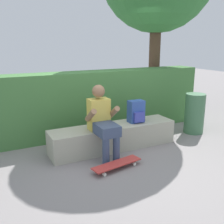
{
  "coord_description": "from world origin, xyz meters",
  "views": [
    {
      "loc": [
        -2.01,
        -3.53,
        1.84
      ],
      "look_at": [
        -0.06,
        0.36,
        0.68
      ],
      "focal_mm": 42.63,
      "sensor_mm": 36.0,
      "label": 1
    }
  ],
  "objects_px": {
    "bench_main": "(114,137)",
    "skateboard_near_person": "(117,164)",
    "trash_bin": "(194,113)",
    "backpack_on_bench": "(136,112)",
    "person_skater": "(102,120)"
  },
  "relations": [
    {
      "from": "bench_main",
      "to": "skateboard_near_person",
      "type": "height_order",
      "value": "bench_main"
    },
    {
      "from": "trash_bin",
      "to": "skateboard_near_person",
      "type": "bearing_deg",
      "value": -161.13
    },
    {
      "from": "trash_bin",
      "to": "backpack_on_bench",
      "type": "bearing_deg",
      "value": -179.43
    },
    {
      "from": "person_skater",
      "to": "backpack_on_bench",
      "type": "distance_m",
      "value": 0.8
    },
    {
      "from": "skateboard_near_person",
      "to": "backpack_on_bench",
      "type": "distance_m",
      "value": 1.2
    },
    {
      "from": "skateboard_near_person",
      "to": "trash_bin",
      "type": "bearing_deg",
      "value": 18.87
    },
    {
      "from": "person_skater",
      "to": "backpack_on_bench",
      "type": "xyz_separation_m",
      "value": [
        0.77,
        0.21,
        -0.01
      ]
    },
    {
      "from": "person_skater",
      "to": "skateboard_near_person",
      "type": "relative_size",
      "value": 1.42
    },
    {
      "from": "bench_main",
      "to": "trash_bin",
      "type": "distance_m",
      "value": 1.88
    },
    {
      "from": "bench_main",
      "to": "backpack_on_bench",
      "type": "height_order",
      "value": "backpack_on_bench"
    },
    {
      "from": "bench_main",
      "to": "backpack_on_bench",
      "type": "xyz_separation_m",
      "value": [
        0.45,
        -0.01,
        0.4
      ]
    },
    {
      "from": "backpack_on_bench",
      "to": "person_skater",
      "type": "bearing_deg",
      "value": -164.71
    },
    {
      "from": "backpack_on_bench",
      "to": "trash_bin",
      "type": "relative_size",
      "value": 0.49
    },
    {
      "from": "person_skater",
      "to": "backpack_on_bench",
      "type": "bearing_deg",
      "value": 15.29
    },
    {
      "from": "backpack_on_bench",
      "to": "trash_bin",
      "type": "height_order",
      "value": "backpack_on_bench"
    }
  ]
}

